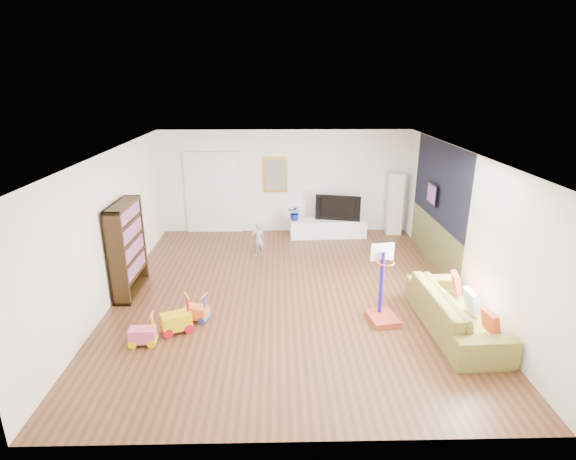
{
  "coord_description": "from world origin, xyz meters",
  "views": [
    {
      "loc": [
        -0.18,
        -7.82,
        3.95
      ],
      "look_at": [
        0.0,
        0.4,
        1.15
      ],
      "focal_mm": 28.0,
      "sensor_mm": 36.0,
      "label": 1
    }
  ],
  "objects_px": {
    "media_console": "(328,228)",
    "basketball_hoop": "(385,285)",
    "sofa": "(456,311)",
    "bookshelf": "(127,249)"
  },
  "relations": [
    {
      "from": "media_console",
      "to": "basketball_hoop",
      "type": "distance_m",
      "value": 4.37
    },
    {
      "from": "basketball_hoop",
      "to": "media_console",
      "type": "bearing_deg",
      "value": 86.59
    },
    {
      "from": "media_console",
      "to": "sofa",
      "type": "xyz_separation_m",
      "value": [
        1.59,
        -4.62,
        0.11
      ]
    },
    {
      "from": "bookshelf",
      "to": "sofa",
      "type": "bearing_deg",
      "value": -14.5
    },
    {
      "from": "bookshelf",
      "to": "basketball_hoop",
      "type": "distance_m",
      "value": 4.78
    },
    {
      "from": "media_console",
      "to": "basketball_hoop",
      "type": "xyz_separation_m",
      "value": [
        0.48,
        -4.33,
        0.45
      ]
    },
    {
      "from": "media_console",
      "to": "sofa",
      "type": "bearing_deg",
      "value": -73.56
    },
    {
      "from": "media_console",
      "to": "sofa",
      "type": "relative_size",
      "value": 0.84
    },
    {
      "from": "sofa",
      "to": "basketball_hoop",
      "type": "xyz_separation_m",
      "value": [
        -1.11,
        0.3,
        0.34
      ]
    },
    {
      "from": "bookshelf",
      "to": "sofa",
      "type": "distance_m",
      "value": 5.95
    }
  ]
}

